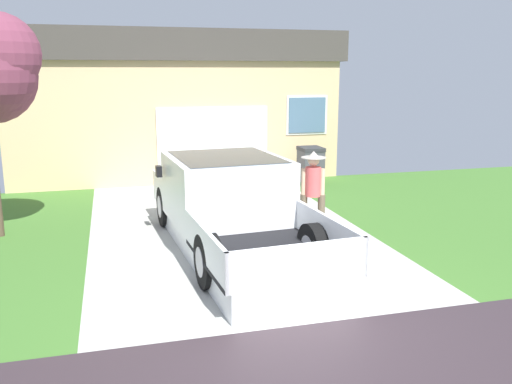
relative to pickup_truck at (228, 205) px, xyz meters
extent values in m
cube|color=#B6B6AD|center=(0.15, 1.10, -0.75)|extent=(5.20, 9.00, 0.06)
cube|color=white|center=(0.03, -0.45, -0.51)|extent=(2.18, 5.58, 0.42)
cube|color=white|center=(-0.01, 0.11, 0.28)|extent=(2.10, 2.32, 1.16)
cube|color=#1E2833|center=(-0.01, 0.11, 0.63)|extent=(1.85, 2.13, 0.49)
cube|color=white|center=(-0.13, 1.74, 0.01)|extent=(2.01, 1.22, 0.61)
cube|color=black|center=(0.15, -2.07, -0.27)|extent=(2.10, 2.34, 0.06)
cube|color=white|center=(-0.78, -2.14, -0.03)|extent=(0.22, 2.20, 0.54)
cube|color=white|center=(1.09, -2.00, -0.03)|extent=(0.22, 2.20, 0.54)
cube|color=white|center=(0.23, -3.14, -0.03)|extent=(1.94, 0.20, 0.54)
cube|color=black|center=(-1.13, 0.79, 0.54)|extent=(0.11, 0.19, 0.20)
cylinder|color=black|center=(-0.95, 1.52, -0.32)|extent=(0.32, 0.82, 0.80)
cylinder|color=#9E9EA3|center=(-0.95, 1.52, -0.32)|extent=(0.31, 0.46, 0.44)
cylinder|color=black|center=(0.72, 1.64, -0.32)|extent=(0.32, 0.82, 0.80)
cylinder|color=#9E9EA3|center=(0.72, 1.64, -0.32)|extent=(0.31, 0.46, 0.44)
cylinder|color=black|center=(-0.70, -1.92, -0.32)|extent=(0.32, 0.82, 0.80)
cylinder|color=#9E9EA3|center=(-0.70, -1.92, -0.32)|extent=(0.31, 0.46, 0.44)
cylinder|color=black|center=(0.97, -1.79, -0.32)|extent=(0.32, 0.82, 0.80)
cylinder|color=#9E9EA3|center=(0.97, -1.79, -0.32)|extent=(0.31, 0.46, 0.44)
cylinder|color=brown|center=(1.71, -0.21, -0.29)|extent=(0.13, 0.13, 0.86)
cylinder|color=brown|center=(1.40, -0.10, -0.29)|extent=(0.13, 0.13, 0.86)
cylinder|color=#E55959|center=(1.56, -0.15, 0.38)|extent=(0.29, 0.29, 0.54)
cylinder|color=beige|center=(1.72, -0.21, 0.32)|extent=(0.09, 0.09, 0.60)
cylinder|color=beige|center=(1.40, -0.10, 0.32)|extent=(0.09, 0.09, 0.60)
sphere|color=beige|center=(1.56, -0.15, 0.78)|extent=(0.21, 0.21, 0.21)
cylinder|color=#BCB2A3|center=(1.56, -0.15, 0.83)|extent=(0.45, 0.45, 0.01)
cone|color=#BCB2A3|center=(1.56, -0.15, 0.89)|extent=(0.22, 0.22, 0.12)
cube|color=#232328|center=(1.60, -0.49, -0.61)|extent=(0.39, 0.16, 0.21)
torus|color=#232328|center=(1.60, -0.49, -0.46)|extent=(0.35, 0.02, 0.35)
cube|color=#D7B485|center=(-0.07, 8.99, 0.95)|extent=(9.15, 6.91, 3.34)
cube|color=#423D38|center=(-0.07, 8.99, 3.04)|extent=(9.52, 7.18, 0.84)
cube|color=white|center=(0.78, 5.51, 0.34)|extent=(3.08, 0.06, 2.11)
cube|color=slate|center=(3.52, 5.51, 1.12)|extent=(1.10, 0.05, 1.00)
cube|color=silver|center=(3.52, 5.52, 1.12)|extent=(1.23, 0.02, 1.12)
cube|color=#424247|center=(3.32, 4.60, -0.20)|extent=(0.58, 0.68, 0.85)
cube|color=#2E2E31|center=(3.32, 4.60, 0.27)|extent=(0.60, 0.71, 0.10)
cylinder|color=black|center=(3.10, 4.33, -0.63)|extent=(0.05, 0.18, 0.18)
cylinder|color=black|center=(3.54, 4.33, -0.63)|extent=(0.05, 0.18, 0.18)
camera|label=1|loc=(-1.96, -9.21, 2.34)|focal=38.04mm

